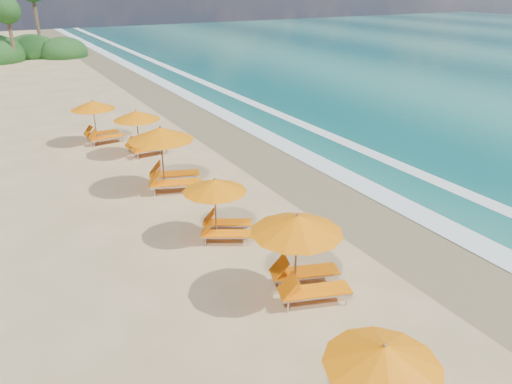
{
  "coord_description": "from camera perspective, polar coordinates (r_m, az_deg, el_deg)",
  "views": [
    {
      "loc": [
        -7.37,
        -13.46,
        7.79
      ],
      "look_at": [
        0.0,
        0.0,
        1.2
      ],
      "focal_mm": 34.92,
      "sensor_mm": 36.0,
      "label": 1
    }
  ],
  "objects": [
    {
      "name": "station_5",
      "position": [
        24.34,
        -13.02,
        7.03
      ],
      "size": [
        2.48,
        2.32,
        2.22
      ],
      "rotation": [
        0.0,
        0.0,
        0.07
      ],
      "color": "olive",
      "rests_on": "ground"
    },
    {
      "name": "wet_sand",
      "position": [
        19.26,
        10.49,
        -1.01
      ],
      "size": [
        4.0,
        160.0,
        0.01
      ],
      "primitive_type": "cube",
      "color": "olive",
      "rests_on": "ground"
    },
    {
      "name": "station_3",
      "position": [
        15.9,
        -4.1,
        -1.43
      ],
      "size": [
        2.78,
        2.78,
        2.09
      ],
      "rotation": [
        0.0,
        0.0,
        -0.5
      ],
      "color": "olive",
      "rests_on": "ground"
    },
    {
      "name": "station_2",
      "position": [
        12.97,
        5.4,
        -6.61
      ],
      "size": [
        3.06,
        2.98,
        2.42
      ],
      "rotation": [
        0.0,
        0.0,
        -0.3
      ],
      "color": "olive",
      "rests_on": "ground"
    },
    {
      "name": "station_6",
      "position": [
        26.81,
        -17.66,
        8.05
      ],
      "size": [
        2.53,
        2.37,
        2.25
      ],
      "rotation": [
        0.0,
        0.0,
        0.07
      ],
      "color": "olive",
      "rests_on": "ground"
    },
    {
      "name": "ground",
      "position": [
        17.21,
        0.0,
        -3.67
      ],
      "size": [
        160.0,
        160.0,
        0.0
      ],
      "primitive_type": "plane",
      "color": "tan",
      "rests_on": "ground"
    },
    {
      "name": "station_1",
      "position": [
        9.77,
        14.35,
        -20.12
      ],
      "size": [
        2.81,
        2.8,
        2.13
      ],
      "rotation": [
        0.0,
        0.0,
        0.46
      ],
      "color": "olive",
      "rests_on": "ground"
    },
    {
      "name": "surf_foam",
      "position": [
        20.96,
        16.28,
        0.52
      ],
      "size": [
        4.0,
        160.0,
        0.01
      ],
      "color": "white",
      "rests_on": "ground"
    },
    {
      "name": "station_4",
      "position": [
        19.92,
        -10.13,
        4.35
      ],
      "size": [
        3.32,
        3.24,
        2.62
      ],
      "rotation": [
        0.0,
        0.0,
        -0.32
      ],
      "color": "olive",
      "rests_on": "ground"
    }
  ]
}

